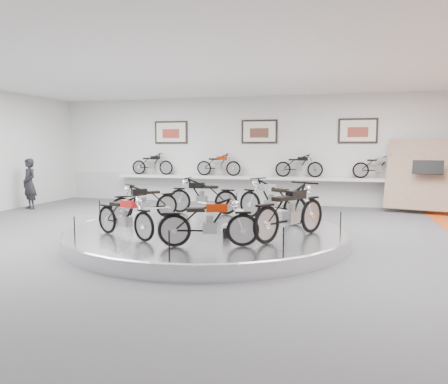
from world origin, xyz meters
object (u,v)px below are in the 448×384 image
(shelf, at_px, (258,178))
(bike_f, at_px, (291,211))
(bike_a, at_px, (272,200))
(bike_b, at_px, (202,196))
(bike_d, at_px, (125,216))
(bike_c, at_px, (145,201))
(bike_e, at_px, (209,222))
(display_platform, at_px, (208,234))
(visitor, at_px, (29,184))

(shelf, height_order, bike_f, bike_f)
(shelf, xyz_separation_m, bike_a, (1.29, -5.13, -0.17))
(bike_b, height_order, bike_d, bike_b)
(bike_c, height_order, bike_d, bike_c)
(bike_e, distance_m, bike_f, 1.80)
(bike_c, bearing_deg, bike_f, 111.52)
(shelf, distance_m, bike_b, 4.48)
(bike_a, xyz_separation_m, bike_d, (-2.61, -2.74, -0.08))
(bike_c, bearing_deg, display_platform, 111.33)
(bike_e, height_order, visitor, visitor)
(bike_a, bearing_deg, bike_e, 107.73)
(display_platform, relative_size, bike_b, 3.75)
(bike_e, bearing_deg, bike_b, 92.61)
(bike_f, bearing_deg, visitor, 97.36)
(visitor, bearing_deg, bike_f, 3.91)
(bike_b, bearing_deg, bike_a, 160.97)
(bike_c, bearing_deg, shelf, -157.26)
(display_platform, relative_size, bike_c, 4.07)
(visitor, bearing_deg, bike_a, 13.80)
(bike_c, distance_m, bike_e, 3.49)
(shelf, xyz_separation_m, visitor, (-7.40, -3.10, -0.13))
(bike_a, distance_m, bike_f, 2.06)
(bike_c, relative_size, visitor, 0.90)
(bike_f, bearing_deg, shelf, 45.84)
(bike_c, distance_m, bike_f, 4.06)
(shelf, height_order, visitor, visitor)
(bike_d, xyz_separation_m, visitor, (-6.08, 4.76, 0.12))
(bike_a, distance_m, bike_d, 3.78)
(display_platform, bearing_deg, visitor, 156.00)
(bike_c, bearing_deg, bike_e, 85.26)
(shelf, bearing_deg, bike_d, -99.54)
(bike_a, height_order, bike_f, bike_f)
(bike_c, distance_m, bike_d, 2.20)
(bike_e, bearing_deg, bike_c, 117.95)
(bike_b, bearing_deg, display_platform, 110.95)
(display_platform, xyz_separation_m, bike_b, (-0.75, 1.99, 0.65))
(display_platform, distance_m, bike_b, 2.22)
(display_platform, xyz_separation_m, bike_d, (-1.32, -1.47, 0.60))
(bike_f, distance_m, visitor, 10.17)
(shelf, height_order, bike_d, bike_d)
(bike_e, xyz_separation_m, bike_f, (1.38, 1.15, 0.09))
(shelf, height_order, bike_a, bike_a)
(bike_c, bearing_deg, visitor, -74.66)
(bike_a, distance_m, bike_c, 3.22)
(display_platform, relative_size, bike_d, 4.15)
(display_platform, relative_size, bike_a, 3.54)
(shelf, distance_m, bike_d, 7.98)
(display_platform, bearing_deg, bike_e, -72.54)
(display_platform, distance_m, bike_d, 2.07)
(display_platform, distance_m, bike_c, 2.08)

